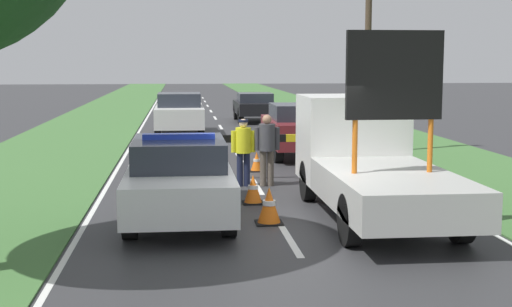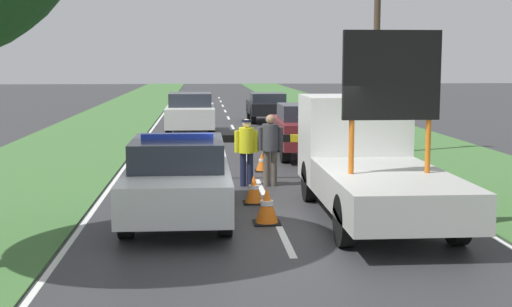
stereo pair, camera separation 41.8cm
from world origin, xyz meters
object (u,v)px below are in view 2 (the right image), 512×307
police_officer (247,146)px  queued_car_wagon_maroon (305,129)px  utility_pole (377,35)px  traffic_cone_near_police (267,206)px  work_truck (367,159)px  police_car (178,177)px  queued_car_sedan_black (267,106)px  traffic_cone_centre_front (262,162)px  road_barrier (267,142)px  pedestrian_civilian (270,144)px  queued_car_van_white (191,113)px  traffic_cone_near_truck (254,189)px

police_officer → queued_car_wagon_maroon: size_ratio=0.37×
utility_pole → traffic_cone_near_police: bearing=-114.5°
work_truck → police_officer: (-2.10, 3.18, -0.13)m
police_car → queued_car_sedan_black: size_ratio=1.18×
work_truck → traffic_cone_centre_front: (-1.55, 5.38, -0.81)m
police_officer → utility_pole: utility_pole is taller
road_barrier → queued_car_wagon_maroon: (1.54, 4.18, -0.09)m
road_barrier → pedestrian_civilian: (-0.01, -0.92, 0.05)m
police_car → utility_pole: utility_pole is taller
queued_car_van_white → utility_pole: size_ratio=0.62×
utility_pole → queued_car_sedan_black: bearing=100.2°
work_truck → police_officer: size_ratio=3.71×
pedestrian_civilian → queued_car_sedan_black: (1.57, 17.82, -0.23)m
road_barrier → queued_car_wagon_maroon: size_ratio=0.81×
police_officer → traffic_cone_near_police: (0.12, -3.91, -0.61)m
police_officer → queued_car_sedan_black: size_ratio=0.38×
police_car → pedestrian_civilian: bearing=53.0°
police_car → queued_car_van_white: queued_car_van_white is taller
road_barrier → queued_car_wagon_maroon: queued_car_wagon_maroon is taller
work_truck → queued_car_wagon_maroon: size_ratio=1.39×
police_officer → pedestrian_civilian: bearing=174.3°
police_officer → traffic_cone_near_police: size_ratio=2.36×
traffic_cone_near_truck → police_car: bearing=-140.9°
road_barrier → police_car: bearing=-114.0°
road_barrier → traffic_cone_near_truck: bearing=-98.3°
road_barrier → queued_car_van_white: (-2.05, 11.38, -0.09)m
work_truck → pedestrian_civilian: bearing=-63.1°
police_car → police_officer: police_car is taller
police_officer → traffic_cone_near_truck: police_officer is taller
road_barrier → traffic_cone_near_police: 4.85m
police_car → traffic_cone_near_police: police_car is taller
pedestrian_civilian → queued_car_wagon_maroon: (1.55, 5.10, -0.13)m
traffic_cone_near_police → traffic_cone_centre_front: bearing=86.0°
police_officer → queued_car_wagon_maroon: queued_car_wagon_maroon is taller
queued_car_van_white → road_barrier: bearing=100.2°
traffic_cone_near_truck → pedestrian_civilian: bearing=75.3°
police_officer → traffic_cone_near_police: 3.96m
traffic_cone_near_police → traffic_cone_centre_front: size_ratio=1.28×
police_car → traffic_cone_near_truck: (1.49, 1.22, -0.47)m
traffic_cone_near_truck → queued_car_sedan_black: queued_car_sedan_black is taller
police_officer → queued_car_sedan_black: (2.11, 17.78, -0.18)m
road_barrier → police_officer: (-0.56, -0.89, 0.00)m
queued_car_wagon_maroon → utility_pole: size_ratio=0.59×
queued_car_van_white → utility_pole: 9.49m
road_barrier → traffic_cone_near_truck: 3.07m
work_truck → police_officer: bearing=-55.9°
traffic_cone_near_police → traffic_cone_near_truck: (-0.10, 1.85, -0.04)m
police_car → road_barrier: 4.64m
traffic_cone_centre_front → pedestrian_civilian: bearing=-90.0°
traffic_cone_near_police → traffic_cone_centre_front: 6.12m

